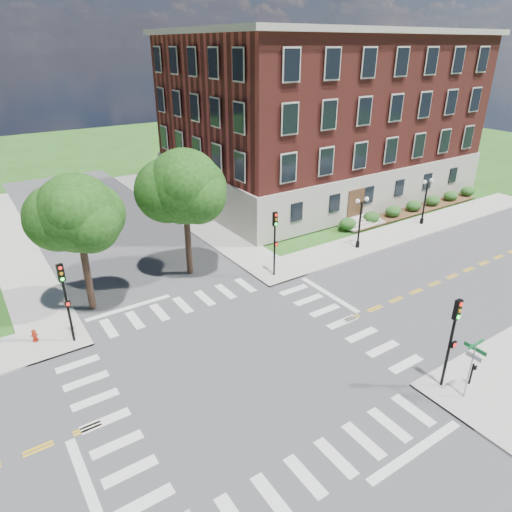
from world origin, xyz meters
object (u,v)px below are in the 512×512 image
traffic_signal_nw (65,293)px  twin_lamp_west (360,220)px  street_sign_pole (473,359)px  fire_hydrant (35,336)px  push_button_post (472,373)px  traffic_signal_se (453,333)px  traffic_signal_ne (275,236)px  twin_lamp_east (425,199)px

traffic_signal_nw → twin_lamp_west: 22.73m
traffic_signal_nw → twin_lamp_west: size_ratio=1.13×
twin_lamp_west → street_sign_pole: size_ratio=1.36×
twin_lamp_west → fire_hydrant: 24.63m
traffic_signal_nw → push_button_post: size_ratio=4.00×
push_button_post → traffic_signal_nw: bearing=136.5°
traffic_signal_se → street_sign_pole: (0.19, -1.09, -0.88)m
traffic_signal_se → fire_hydrant: size_ratio=6.40×
traffic_signal_ne → push_button_post: traffic_signal_ne is taller
traffic_signal_ne → traffic_signal_nw: (-14.10, -0.32, 0.00)m
traffic_signal_ne → twin_lamp_west: (8.61, 0.23, -0.66)m
twin_lamp_west → twin_lamp_east: 8.93m
twin_lamp_west → push_button_post: (-7.44, -15.06, -1.73)m
traffic_signal_ne → street_sign_pole: traffic_signal_ne is taller
twin_lamp_east → street_sign_pole: twin_lamp_east is taller
twin_lamp_east → push_button_post: twin_lamp_east is taller
street_sign_pole → traffic_signal_nw: bearing=133.8°
traffic_signal_se → fire_hydrant: 22.02m
traffic_signal_ne → fire_hydrant: 16.18m
traffic_signal_se → twin_lamp_west: 16.75m
traffic_signal_se → twin_lamp_east: (17.55, 14.96, -0.66)m
traffic_signal_ne → traffic_signal_se: bearing=-90.1°
twin_lamp_east → twin_lamp_west: bearing=-176.0°
traffic_signal_ne → fire_hydrant: traffic_signal_ne is taller
traffic_signal_se → fire_hydrant: bearing=136.7°
traffic_signal_nw → twin_lamp_east: 31.65m
traffic_signal_nw → fire_hydrant: 3.49m
twin_lamp_west → twin_lamp_east: (8.91, 0.62, 0.00)m
traffic_signal_se → twin_lamp_east: traffic_signal_se is taller
twin_lamp_east → push_button_post: (-16.35, -15.68, -1.73)m
traffic_signal_ne → twin_lamp_east: bearing=2.8°
traffic_signal_nw → street_sign_pole: 20.63m
traffic_signal_ne → street_sign_pole: (0.16, -15.19, -0.88)m
traffic_signal_ne → push_button_post: (1.17, -14.83, -2.39)m
fire_hydrant → traffic_signal_ne: bearing=-3.2°
twin_lamp_west → traffic_signal_nw: bearing=-178.6°
traffic_signal_ne → street_sign_pole: size_ratio=1.55×
street_sign_pole → push_button_post: street_sign_pole is taller
traffic_signal_ne → twin_lamp_west: 8.64m
traffic_signal_ne → twin_lamp_east: traffic_signal_ne is taller
push_button_post → twin_lamp_west: bearing=63.7°
traffic_signal_nw → twin_lamp_east: (31.63, 1.17, -0.66)m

